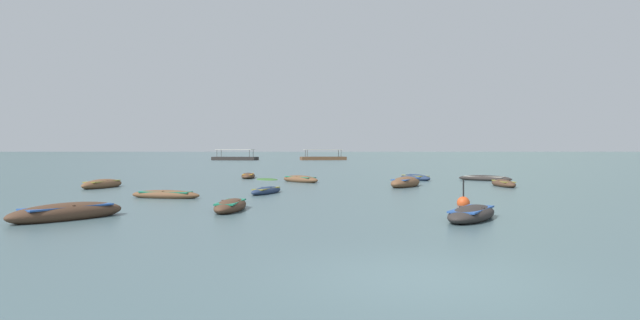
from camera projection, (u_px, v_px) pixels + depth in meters
ground_plane at (330, 151)px, 1508.36m from camera, size 6000.00×6000.00×0.00m
mountain_2 at (275, 128)px, 2220.14m from camera, size 726.83×726.83×184.81m
mountain_3 at (522, 84)px, 2231.77m from camera, size 2244.52×2244.52×548.11m
rowboat_0 at (485, 178)px, 37.70m from camera, size 3.61×3.23×0.47m
rowboat_1 at (266, 191)px, 26.32m from camera, size 1.63×3.10×0.41m
rowboat_2 at (166, 195)px, 23.82m from camera, size 3.31×1.48×0.44m
rowboat_3 at (406, 183)px, 31.45m from camera, size 2.75×3.95×0.72m
rowboat_4 at (300, 179)px, 35.96m from camera, size 3.00×3.31×0.55m
rowboat_5 at (415, 178)px, 38.54m from camera, size 2.33×3.60×0.51m
rowboat_6 at (503, 184)px, 31.59m from camera, size 0.95×3.29×0.50m
rowboat_7 at (248, 176)px, 41.23m from camera, size 1.29×3.67×0.49m
rowboat_8 at (472, 214)px, 16.40m from camera, size 2.59×3.43×0.52m
rowboat_9 at (231, 206)px, 18.90m from camera, size 1.05×3.05×0.49m
rowboat_11 at (102, 184)px, 30.42m from camera, size 1.67×3.60×0.60m
rowboat_12 at (67, 213)px, 16.46m from camera, size 3.00×3.62×0.63m
ferry_0 at (235, 158)px, 118.29m from camera, size 10.20×5.03×2.54m
ferry_1 at (323, 158)px, 121.01m from camera, size 10.47×5.30×2.54m
mooring_buoy at (463, 202)px, 20.65m from camera, size 0.48×0.48×1.12m
weed_patch_2 at (267, 179)px, 39.12m from camera, size 2.32×3.27×0.14m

